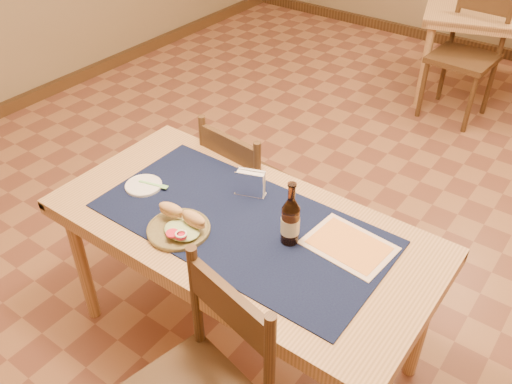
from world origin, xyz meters
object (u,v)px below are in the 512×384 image
Objects in this scene: beer_bottle at (290,221)px; napkin_holder at (250,184)px; main_table at (242,239)px; sandwich_plate at (180,226)px; chair_main_far at (250,190)px.

napkin_holder is at bearing 153.65° from beer_bottle.
main_table is 5.84× the size of beer_bottle.
beer_bottle reaches higher than main_table.
sandwich_plate is 0.44m from beer_bottle.
sandwich_plate is (-0.16, -0.19, 0.11)m from main_table.
napkin_holder reaches higher than sandwich_plate.
main_table is at bearing -63.91° from napkin_holder.
beer_bottle is 1.93× the size of napkin_holder.
chair_main_far is 0.53m from napkin_holder.
sandwich_plate is 0.93× the size of beer_bottle.
beer_bottle is (0.55, -0.48, 0.39)m from chair_main_far.
chair_main_far is 6.39× the size of napkin_holder.
chair_main_far is at bearing 123.63° from main_table.
beer_bottle is at bearing -40.85° from chair_main_far.
beer_bottle is at bearing -26.35° from napkin_holder.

